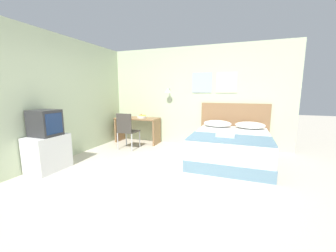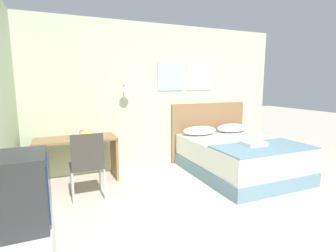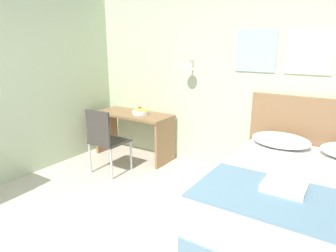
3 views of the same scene
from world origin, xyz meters
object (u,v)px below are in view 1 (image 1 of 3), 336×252
at_px(headboard, 234,126).
at_px(tv_stand, 48,153).
at_px(television, 45,123).
at_px(bed, 231,147).
at_px(pillow_right, 250,125).
at_px(fruit_bowl, 142,117).
at_px(desk, 138,125).
at_px(desk_chair, 126,128).
at_px(pillow_left, 217,124).
at_px(throw_blanket, 230,139).
at_px(folded_towel_near_foot, 226,135).

distance_m(headboard, tv_stand, 4.24).
bearing_deg(television, bed, 28.87).
relative_size(pillow_right, fruit_bowl, 2.65).
distance_m(desk, desk_chair, 0.76).
distance_m(pillow_right, desk, 3.02).
bearing_deg(pillow_left, tv_stand, -138.59).
height_order(bed, desk, desk).
bearing_deg(pillow_left, headboard, 37.63).
relative_size(pillow_right, desk_chair, 0.73).
distance_m(headboard, fruit_bowl, 2.52).
xyz_separation_m(bed, fruit_bowl, (-2.50, 0.72, 0.47)).
height_order(bed, throw_blanket, throw_blanket).
bearing_deg(pillow_left, bed, -62.13).
distance_m(throw_blanket, desk, 2.94).
distance_m(bed, pillow_right, 0.90).
xyz_separation_m(fruit_bowl, television, (-0.69, -2.47, 0.14)).
relative_size(throw_blanket, desk_chair, 1.62).
xyz_separation_m(pillow_right, folded_towel_near_foot, (-0.47, -1.15, -0.03)).
distance_m(pillow_left, fruit_bowl, 2.12).
relative_size(pillow_right, desk, 0.55).
height_order(pillow_right, throw_blanket, pillow_right).
height_order(folded_towel_near_foot, desk, desk).
distance_m(pillow_left, television, 3.75).
xyz_separation_m(throw_blanket, tv_stand, (-3.19, -1.19, -0.28)).
relative_size(pillow_left, tv_stand, 0.97).
xyz_separation_m(desk, fruit_bowl, (0.14, -0.00, 0.25)).
bearing_deg(fruit_bowl, television, -105.59).
height_order(desk, desk_chair, desk_chair).
bearing_deg(pillow_left, folded_towel_near_foot, -75.58).
height_order(desk, fruit_bowl, fruit_bowl).
distance_m(folded_towel_near_foot, television, 3.39).
height_order(desk_chair, television, television).
relative_size(headboard, fruit_bowl, 6.53).
xyz_separation_m(bed, throw_blanket, (0.00, -0.57, 0.31)).
distance_m(pillow_right, throw_blanket, 1.35).
height_order(headboard, fruit_bowl, headboard).
bearing_deg(headboard, desk_chair, -157.68).
distance_m(pillow_right, desk_chair, 3.03).
height_order(desk_chair, fruit_bowl, desk_chair).
bearing_deg(pillow_right, desk_chair, -165.60).
distance_m(throw_blanket, desk_chair, 2.61).
height_order(headboard, folded_towel_near_foot, headboard).
bearing_deg(throw_blanket, pillow_left, 106.44).
bearing_deg(throw_blanket, television, -159.57).
height_order(bed, headboard, headboard).
relative_size(bed, throw_blanket, 1.30).
bearing_deg(tv_stand, fruit_bowl, 74.34).
bearing_deg(throw_blanket, pillow_right, 73.56).
bearing_deg(folded_towel_near_foot, fruit_bowl, 154.55).
xyz_separation_m(bed, tv_stand, (-3.19, -1.76, 0.04)).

